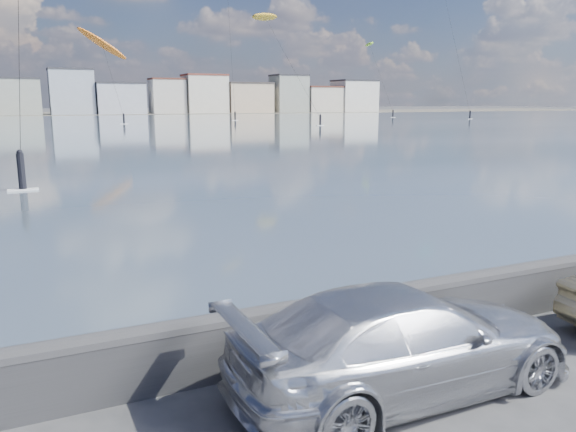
# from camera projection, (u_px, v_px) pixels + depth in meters

# --- Properties ---
(bay_water) EXTENTS (500.00, 177.00, 0.00)m
(bay_water) POSITION_uv_depth(u_px,v_px,m) (48.00, 128.00, 88.00)
(bay_water) COLOR #304453
(bay_water) RESTS_ON ground
(far_shore_strip) EXTENTS (500.00, 60.00, 0.00)m
(far_shore_strip) POSITION_uv_depth(u_px,v_px,m) (34.00, 114.00, 184.36)
(far_shore_strip) COLOR #4C473D
(far_shore_strip) RESTS_ON ground
(seawall) EXTENTS (400.00, 0.36, 1.08)m
(seawall) POSITION_uv_depth(u_px,v_px,m) (266.00, 335.00, 9.01)
(seawall) COLOR #28282B
(seawall) RESTS_ON ground
(far_buildings) EXTENTS (240.79, 13.26, 14.60)m
(far_buildings) POSITION_uv_depth(u_px,v_px,m) (38.00, 95.00, 171.26)
(far_buildings) COLOR beige
(far_buildings) RESTS_ON ground
(car_silver) EXTENTS (5.46, 2.27, 1.58)m
(car_silver) POSITION_uv_depth(u_px,v_px,m) (404.00, 340.00, 8.31)
(car_silver) COLOR silver
(car_silver) RESTS_ON ground
(kitesurfer_5) EXTENTS (5.93, 19.18, 20.39)m
(kitesurfer_5) POSITION_uv_depth(u_px,v_px,m) (370.00, 45.00, 154.24)
(kitesurfer_5) COLOR #8CD826
(kitesurfer_5) RESTS_ON ground
(kitesurfer_6) EXTENTS (9.53, 19.89, 20.89)m
(kitesurfer_6) POSITION_uv_depth(u_px,v_px,m) (265.00, 18.00, 104.62)
(kitesurfer_6) COLOR #BF8C19
(kitesurfer_6) RESTS_ON ground
(kitesurfer_8) EXTENTS (9.84, 17.44, 19.42)m
(kitesurfer_8) POSITION_uv_depth(u_px,v_px,m) (102.00, 44.00, 113.36)
(kitesurfer_8) COLOR orange
(kitesurfer_8) RESTS_ON ground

